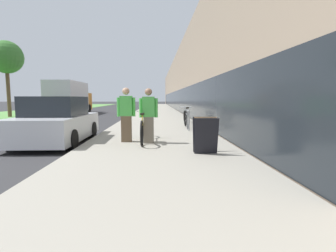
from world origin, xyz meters
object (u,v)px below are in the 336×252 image
bike_rack_hoop (188,118)px  cruiser_bike_middle (186,116)px  person_rider (149,116)px  moving_truck (70,98)px  parked_sedan_curbside (57,122)px  sandwich_board_sign (205,135)px  tandem_bicycle (143,129)px  person_bystander (126,115)px  street_tree_far (6,58)px  cruiser_bike_nearest (187,119)px

bike_rack_hoop → cruiser_bike_middle: bike_rack_hoop is taller
person_rider → moving_truck: 19.49m
person_rider → parked_sedan_curbside: bearing=162.9°
sandwich_board_sign → moving_truck: moving_truck is taller
tandem_bicycle → person_rider: bearing=-59.6°
bike_rack_hoop → parked_sedan_curbside: parked_sedan_curbside is taller
person_bystander → sandwich_board_sign: size_ratio=1.87×
person_bystander → bike_rack_hoop: person_bystander is taller
bike_rack_hoop → sandwich_board_sign: (-0.14, -4.68, -0.06)m
parked_sedan_curbside → street_tree_far: (-8.32, 12.43, 3.92)m
cruiser_bike_nearest → moving_truck: moving_truck is taller
bike_rack_hoop → cruiser_bike_nearest: cruiser_bike_nearest is taller
person_bystander → bike_rack_hoop: 3.70m
tandem_bicycle → sandwich_board_sign: tandem_bicycle is taller
cruiser_bike_middle → moving_truck: 15.02m
moving_truck → tandem_bicycle: bearing=-65.6°
bike_rack_hoop → moving_truck: size_ratio=0.11×
tandem_bicycle → moving_truck: 19.16m
tandem_bicycle → parked_sedan_curbside: bearing=167.4°
sandwich_board_sign → person_rider: bearing=133.6°
cruiser_bike_middle → tandem_bicycle: bearing=-108.0°
bike_rack_hoop → parked_sedan_curbside: bearing=-154.6°
person_rider → street_tree_far: bearing=130.5°
cruiser_bike_nearest → tandem_bicycle: bearing=-115.0°
sandwich_board_sign → moving_truck: (-9.53, 19.25, 0.93)m
tandem_bicycle → parked_sedan_curbside: size_ratio=0.61×
tandem_bicycle → person_bystander: 0.69m
tandem_bicycle → bike_rack_hoop: bearing=58.5°
cruiser_bike_middle → person_rider: bearing=-105.8°
cruiser_bike_nearest → street_tree_far: size_ratio=0.31×
person_rider → moving_truck: (-8.08, 17.73, 0.55)m
person_rider → sandwich_board_sign: (1.44, -1.52, -0.38)m
cruiser_bike_middle → sandwich_board_sign: 8.02m
cruiser_bike_nearest → parked_sedan_curbside: parked_sedan_curbside is taller
tandem_bicycle → cruiser_bike_nearest: 4.29m
bike_rack_hoop → moving_truck: 17.50m
tandem_bicycle → sandwich_board_sign: bearing=-48.3°
cruiser_bike_nearest → parked_sedan_curbside: (-4.73, -3.24, 0.16)m
person_rider → person_bystander: (-0.70, 0.27, 0.01)m
person_rider → street_tree_far: size_ratio=0.28×
parked_sedan_curbside → moving_truck: size_ratio=0.53×
tandem_bicycle → bike_rack_hoop: 3.37m
cruiser_bike_nearest → parked_sedan_curbside: bearing=-145.6°
person_bystander → sandwich_board_sign: bearing=-39.8°
sandwich_board_sign → moving_truck: size_ratio=0.12×
tandem_bicycle → person_bystander: size_ratio=1.47×
sandwich_board_sign → bike_rack_hoop: bearing=88.3°
person_bystander → cruiser_bike_nearest: 4.58m
tandem_bicycle → parked_sedan_curbside: parked_sedan_curbside is taller
person_bystander → parked_sedan_curbside: (-2.39, 0.68, -0.29)m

